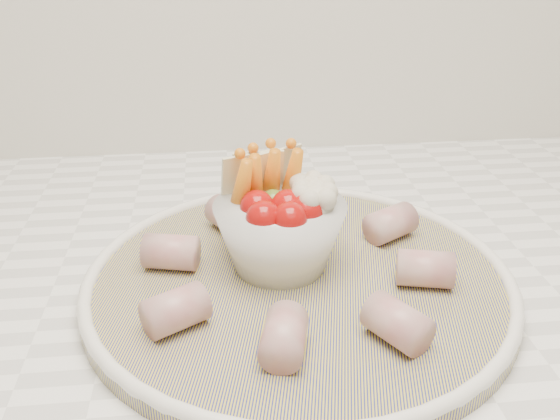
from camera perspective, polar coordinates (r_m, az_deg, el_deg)
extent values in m
cube|color=white|center=(0.66, 11.11, -4.82)|extent=(2.04, 0.62, 0.04)
cylinder|color=navy|center=(0.56, 1.72, -6.69)|extent=(0.45, 0.45, 0.01)
torus|color=white|center=(0.56, 1.73, -6.04)|extent=(0.38, 0.38, 0.01)
sphere|color=#A40C0A|center=(0.52, -1.53, -0.73)|extent=(0.03, 0.03, 0.03)
sphere|color=#A40C0A|center=(0.52, 0.90, -0.85)|extent=(0.03, 0.03, 0.03)
sphere|color=#A40C0A|center=(0.54, 2.46, -0.10)|extent=(0.03, 0.03, 0.03)
sphere|color=#A40C0A|center=(0.54, -2.11, 0.28)|extent=(0.03, 0.03, 0.03)
sphere|color=#A40C0A|center=(0.54, 0.73, 0.34)|extent=(0.03, 0.03, 0.03)
sphere|color=#567527|center=(0.56, -0.64, 0.80)|extent=(0.02, 0.02, 0.02)
cone|color=orange|center=(0.56, -2.34, 2.26)|extent=(0.02, 0.04, 0.07)
cone|color=orange|center=(0.57, -0.73, 2.75)|extent=(0.03, 0.04, 0.07)
cone|color=orange|center=(0.57, 1.13, 2.75)|extent=(0.03, 0.04, 0.07)
cone|color=orange|center=(0.55, -3.54, 1.67)|extent=(0.04, 0.04, 0.07)
sphere|color=beige|center=(0.56, 2.88, 1.39)|extent=(0.03, 0.03, 0.03)
sphere|color=beige|center=(0.54, 3.26, 0.48)|extent=(0.03, 0.03, 0.03)
cube|color=beige|center=(0.58, -2.02, 3.12)|extent=(0.05, 0.01, 0.05)
cube|color=beige|center=(0.58, -0.21, 3.41)|extent=(0.05, 0.03, 0.05)
cube|color=beige|center=(0.57, -3.18, 2.86)|extent=(0.05, 0.03, 0.05)
cylinder|color=#AD4F52|center=(0.55, 13.13, -5.24)|extent=(0.05, 0.04, 0.03)
cylinder|color=#AD4F52|center=(0.62, 10.07, -1.21)|extent=(0.06, 0.05, 0.03)
cylinder|color=#AD4F52|center=(0.66, 2.83, 0.81)|extent=(0.04, 0.05, 0.03)
cylinder|color=#AD4F52|center=(0.63, -4.56, -0.58)|extent=(0.05, 0.06, 0.03)
cylinder|color=#AD4F52|center=(0.57, -9.94, -3.80)|extent=(0.05, 0.04, 0.03)
cylinder|color=#AD4F52|center=(0.50, -9.52, -9.02)|extent=(0.06, 0.05, 0.03)
cylinder|color=#AD4F52|center=(0.46, 0.36, -11.51)|extent=(0.04, 0.05, 0.03)
cylinder|color=#AD4F52|center=(0.48, 10.67, -10.13)|extent=(0.05, 0.06, 0.03)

